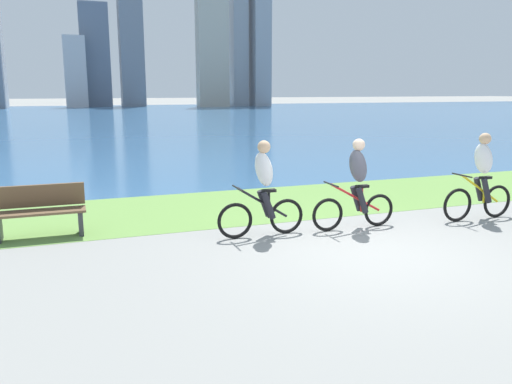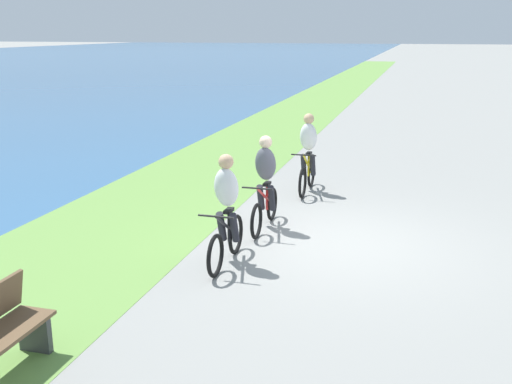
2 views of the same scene
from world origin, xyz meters
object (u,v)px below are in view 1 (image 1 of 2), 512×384
Objects in this scene: bench_near_path at (40,211)px; cyclist_distant_rear at (481,177)px; cyclist_lead at (263,189)px; cyclist_trailing at (357,184)px.

cyclist_distant_rear is at bearing -11.49° from bench_near_path.
bench_near_path is (-3.62, 1.26, -0.38)m from cyclist_lead.
bench_near_path is at bearing 160.88° from cyclist_lead.
cyclist_lead is 3.85m from bench_near_path.
cyclist_lead is 4.39m from cyclist_distant_rear.
bench_near_path is at bearing 165.64° from cyclist_trailing.
cyclist_distant_rear is 1.13× the size of bench_near_path.
cyclist_lead is 1.77m from cyclist_trailing.
bench_near_path is (-8.00, 1.63, -0.39)m from cyclist_distant_rear.
cyclist_lead is 1.00× the size of cyclist_trailing.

